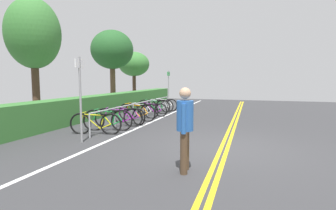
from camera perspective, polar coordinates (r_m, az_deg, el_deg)
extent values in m
cube|color=#353538|center=(7.11, 12.08, -9.18)|extent=(32.41, 13.69, 0.05)
cube|color=gold|center=(7.10, 12.73, -9.00)|extent=(29.17, 0.10, 0.00)
cube|color=gold|center=(7.11, 11.43, -8.94)|extent=(29.17, 0.10, 0.00)
cube|color=white|center=(8.07, -11.96, -7.19)|extent=(29.17, 0.12, 0.00)
cylinder|color=#9EA0A5|center=(8.33, -16.56, -4.33)|extent=(0.05, 0.05, 0.74)
cylinder|color=#9EA0A5|center=(9.64, -11.41, -2.87)|extent=(0.05, 0.05, 0.74)
cylinder|color=#9EA0A5|center=(11.01, -7.53, -1.75)|extent=(0.05, 0.05, 0.74)
cylinder|color=#9EA0A5|center=(12.42, -4.52, -0.87)|extent=(0.05, 0.05, 0.74)
cylinder|color=#9EA0A5|center=(13.86, -2.14, -0.18)|extent=(0.05, 0.05, 0.74)
cylinder|color=#9EA0A5|center=(15.33, -0.20, 0.39)|extent=(0.05, 0.05, 0.74)
cylinder|color=#9EA0A5|center=(11.67, -5.95, 0.52)|extent=(7.75, 0.04, 0.04)
torus|color=black|center=(9.03, -18.36, -3.87)|extent=(0.21, 0.71, 0.72)
torus|color=black|center=(8.69, -12.24, -4.08)|extent=(0.21, 0.71, 0.72)
cylinder|color=yellow|center=(8.88, -16.14, -3.43)|extent=(0.16, 0.57, 0.49)
cylinder|color=yellow|center=(8.83, -15.78, -2.06)|extent=(0.18, 0.68, 0.07)
cylinder|color=yellow|center=(8.76, -14.04, -3.60)|extent=(0.07, 0.17, 0.44)
cylinder|color=yellow|center=(8.75, -13.34, -4.52)|extent=(0.11, 0.37, 0.18)
cylinder|color=yellow|center=(8.70, -12.96, -3.15)|extent=(0.09, 0.25, 0.30)
cylinder|color=yellow|center=(8.99, -18.09, -2.89)|extent=(0.06, 0.14, 0.32)
cube|color=black|center=(8.71, -13.68, -2.02)|extent=(0.12, 0.21, 0.05)
cylinder|color=yellow|center=(8.94, -17.84, -1.59)|extent=(0.46, 0.13, 0.03)
torus|color=black|center=(9.50, -15.71, -3.20)|extent=(0.24, 0.75, 0.76)
torus|color=black|center=(9.23, -9.94, -3.32)|extent=(0.24, 0.75, 0.76)
cylinder|color=#198C38|center=(9.37, -13.60, -2.72)|extent=(0.18, 0.55, 0.52)
cylinder|color=#198C38|center=(9.33, -13.25, -1.33)|extent=(0.20, 0.65, 0.07)
cylinder|color=#198C38|center=(9.29, -11.63, -2.86)|extent=(0.08, 0.17, 0.47)
cylinder|color=#198C38|center=(9.28, -10.96, -3.79)|extent=(0.12, 0.35, 0.19)
cylinder|color=#198C38|center=(9.24, -10.61, -2.39)|extent=(0.10, 0.25, 0.32)
cylinder|color=#198C38|center=(9.46, -15.46, -2.21)|extent=(0.07, 0.14, 0.34)
cube|color=black|center=(9.24, -11.28, -1.28)|extent=(0.13, 0.21, 0.05)
cylinder|color=#198C38|center=(9.42, -15.21, -0.90)|extent=(0.45, 0.14, 0.03)
torus|color=black|center=(10.13, -13.55, -2.69)|extent=(0.30, 0.70, 0.73)
torus|color=black|center=(9.98, -7.51, -2.70)|extent=(0.30, 0.70, 0.73)
cylinder|color=purple|center=(10.05, -11.32, -2.23)|extent=(0.24, 0.58, 0.50)
cylinder|color=purple|center=(10.01, -10.95, -0.98)|extent=(0.28, 0.70, 0.07)
cylinder|color=purple|center=(10.00, -9.26, -2.32)|extent=(0.09, 0.17, 0.45)
cylinder|color=purple|center=(10.01, -8.58, -3.13)|extent=(0.17, 0.38, 0.18)
cylinder|color=purple|center=(9.97, -8.20, -1.89)|extent=(0.12, 0.26, 0.31)
cylinder|color=purple|center=(10.09, -13.27, -1.80)|extent=(0.08, 0.14, 0.33)
cube|color=black|center=(9.96, -8.88, -0.90)|extent=(0.14, 0.22, 0.05)
cylinder|color=purple|center=(10.06, -13.00, -0.61)|extent=(0.44, 0.18, 0.03)
torus|color=black|center=(11.05, -10.50, -2.08)|extent=(0.27, 0.66, 0.68)
torus|color=black|center=(10.31, -6.36, -2.58)|extent=(0.27, 0.66, 0.68)
cylinder|color=purple|center=(10.75, -9.02, -1.85)|extent=(0.23, 0.59, 0.46)
cylinder|color=purple|center=(10.68, -8.78, -0.81)|extent=(0.26, 0.71, 0.07)
cylinder|color=purple|center=(10.50, -7.61, -2.10)|extent=(0.09, 0.18, 0.41)
cylinder|color=purple|center=(10.44, -7.13, -2.86)|extent=(0.16, 0.38, 0.17)
cylinder|color=purple|center=(10.37, -6.86, -1.80)|extent=(0.12, 0.26, 0.29)
cylinder|color=purple|center=(10.99, -10.32, -1.35)|extent=(0.08, 0.15, 0.31)
cube|color=black|center=(10.43, -7.34, -0.87)|extent=(0.14, 0.22, 0.05)
cylinder|color=purple|center=(10.93, -10.15, -0.34)|extent=(0.45, 0.17, 0.03)
torus|color=black|center=(11.61, -9.00, -1.50)|extent=(0.15, 0.75, 0.75)
torus|color=black|center=(11.06, -4.44, -1.80)|extent=(0.15, 0.75, 0.75)
cylinder|color=orange|center=(11.38, -7.35, -1.17)|extent=(0.11, 0.60, 0.51)
cylinder|color=orange|center=(11.32, -7.07, -0.05)|extent=(0.13, 0.72, 0.07)
cylinder|color=orange|center=(11.20, -5.79, -1.36)|extent=(0.06, 0.18, 0.46)
cylinder|color=orange|center=(11.16, -5.27, -2.14)|extent=(0.09, 0.39, 0.19)
cylinder|color=orange|center=(11.10, -4.97, -1.01)|extent=(0.07, 0.26, 0.32)
cylinder|color=orange|center=(11.56, -8.80, -0.70)|extent=(0.05, 0.14, 0.34)
cube|color=black|center=(11.13, -5.50, -0.07)|extent=(0.11, 0.21, 0.05)
cylinder|color=orange|center=(11.51, -8.59, 0.36)|extent=(0.46, 0.09, 0.03)
torus|color=black|center=(12.31, -7.80, -1.20)|extent=(0.06, 0.70, 0.70)
torus|color=black|center=(11.93, -3.64, -1.38)|extent=(0.06, 0.70, 0.70)
cylinder|color=white|center=(12.15, -6.28, -0.89)|extent=(0.04, 0.55, 0.48)
cylinder|color=white|center=(12.10, -6.02, 0.07)|extent=(0.04, 0.65, 0.07)
cylinder|color=white|center=(12.02, -4.85, -1.02)|extent=(0.04, 0.16, 0.43)
cylinder|color=white|center=(12.00, -4.38, -1.69)|extent=(0.04, 0.35, 0.18)
cylinder|color=white|center=(11.95, -4.11, -0.71)|extent=(0.04, 0.24, 0.29)
cylinder|color=white|center=(12.27, -7.61, -0.51)|extent=(0.04, 0.13, 0.31)
cube|color=black|center=(11.98, -4.59, 0.10)|extent=(0.08, 0.20, 0.05)
cylinder|color=white|center=(12.23, -7.42, 0.43)|extent=(0.46, 0.03, 0.03)
torus|color=black|center=(13.03, -5.26, -0.87)|extent=(0.19, 0.66, 0.66)
torus|color=black|center=(12.49, -1.51, -1.13)|extent=(0.19, 0.66, 0.66)
cylinder|color=purple|center=(12.82, -3.89, -0.63)|extent=(0.16, 0.56, 0.45)
cylinder|color=purple|center=(12.76, -3.66, 0.23)|extent=(0.18, 0.67, 0.07)
cylinder|color=purple|center=(12.64, -2.61, -0.78)|extent=(0.07, 0.17, 0.40)
cylinder|color=purple|center=(12.59, -2.19, -1.39)|extent=(0.11, 0.36, 0.17)
cylinder|color=purple|center=(12.54, -1.94, -0.52)|extent=(0.09, 0.25, 0.28)
cylinder|color=purple|center=(12.99, -5.09, -0.25)|extent=(0.06, 0.14, 0.30)
cube|color=black|center=(12.58, -2.37, 0.23)|extent=(0.12, 0.21, 0.05)
cylinder|color=purple|center=(12.94, -4.91, 0.59)|extent=(0.46, 0.12, 0.03)
torus|color=black|center=(13.62, -5.15, -0.39)|extent=(0.23, 0.74, 0.75)
torus|color=black|center=(13.50, -1.12, -0.43)|extent=(0.23, 0.74, 0.75)
cylinder|color=#198C38|center=(13.56, -3.65, -0.04)|extent=(0.16, 0.55, 0.51)
cylinder|color=#198C38|center=(13.53, -3.39, 0.91)|extent=(0.18, 0.65, 0.07)
cylinder|color=#198C38|center=(13.52, -2.28, -0.13)|extent=(0.07, 0.16, 0.46)
cylinder|color=#198C38|center=(13.53, -1.83, -0.75)|extent=(0.11, 0.35, 0.19)
cylinder|color=#198C38|center=(13.50, -1.57, 0.20)|extent=(0.09, 0.24, 0.32)
cylinder|color=#198C38|center=(13.60, -4.95, 0.29)|extent=(0.06, 0.14, 0.34)
cube|color=black|center=(13.49, -2.02, 0.95)|extent=(0.12, 0.21, 0.05)
cylinder|color=#198C38|center=(13.57, -4.76, 1.20)|extent=(0.45, 0.13, 0.03)
torus|color=black|center=(14.33, -3.94, -0.19)|extent=(0.13, 0.70, 0.70)
torus|color=black|center=(14.11, -0.19, -0.27)|extent=(0.13, 0.70, 0.70)
cylinder|color=silver|center=(14.23, -2.54, 0.10)|extent=(0.10, 0.55, 0.48)
cylinder|color=silver|center=(14.20, -2.30, 0.93)|extent=(0.11, 0.65, 0.07)
cylinder|color=silver|center=(14.16, -1.27, 0.01)|extent=(0.05, 0.16, 0.43)
cylinder|color=silver|center=(14.15, -0.85, -0.55)|extent=(0.07, 0.35, 0.18)
cylinder|color=silver|center=(14.12, -0.60, 0.29)|extent=(0.06, 0.24, 0.29)
cylinder|color=silver|center=(14.30, -3.76, 0.41)|extent=(0.05, 0.13, 0.32)
cube|color=black|center=(14.13, -1.02, 0.97)|extent=(0.10, 0.21, 0.05)
cylinder|color=silver|center=(14.27, -3.58, 1.22)|extent=(0.46, 0.08, 0.03)
torus|color=black|center=(15.21, -2.31, 0.15)|extent=(0.24, 0.68, 0.69)
torus|color=black|center=(14.67, 0.85, -0.05)|extent=(0.24, 0.68, 0.69)
cylinder|color=white|center=(14.99, -1.15, 0.38)|extent=(0.19, 0.56, 0.48)
cylinder|color=white|center=(14.94, -0.95, 1.16)|extent=(0.21, 0.66, 0.07)
cylinder|color=white|center=(14.81, -0.08, 0.25)|extent=(0.08, 0.17, 0.43)
cylinder|color=white|center=(14.77, 0.28, -0.29)|extent=(0.13, 0.36, 0.18)
cylinder|color=white|center=(14.71, 0.49, 0.50)|extent=(0.10, 0.25, 0.29)
cylinder|color=white|center=(15.17, -2.16, 0.71)|extent=(0.07, 0.14, 0.31)
cube|color=black|center=(14.76, 0.13, 1.16)|extent=(0.13, 0.21, 0.05)
cylinder|color=white|center=(15.13, -2.01, 1.46)|extent=(0.45, 0.15, 0.03)
cylinder|color=#4C3826|center=(5.27, 3.83, -9.53)|extent=(0.14, 0.14, 0.80)
cylinder|color=#4C3826|center=(5.01, 3.44, -10.32)|extent=(0.14, 0.14, 0.80)
cylinder|color=#2659A5|center=(5.00, 3.69, -2.31)|extent=(0.32, 0.32, 0.57)
sphere|color=tan|center=(4.96, 3.72, 2.55)|extent=(0.22, 0.22, 0.22)
cylinder|color=#2659A5|center=(5.20, 3.97, -2.37)|extent=(0.09, 0.09, 0.55)
cylinder|color=#2659A5|center=(4.81, 3.38, -3.03)|extent=(0.09, 0.09, 0.55)
cylinder|color=gray|center=(7.72, -18.35, 1.00)|extent=(0.06, 0.06, 2.38)
cube|color=white|center=(7.71, -18.59, 8.52)|extent=(0.36, 0.04, 0.24)
cylinder|color=gray|center=(16.44, 0.12, 3.43)|extent=(0.06, 0.06, 2.28)
cube|color=#198C33|center=(16.43, 0.12, 6.77)|extent=(0.36, 0.05, 0.24)
cube|color=#387533|center=(14.05, -12.13, 0.32)|extent=(16.75, 0.90, 1.00)
cylinder|color=#473323|center=(12.76, -26.56, 2.37)|extent=(0.31, 0.31, 2.36)
ellipsoid|color=#387533|center=(12.89, -27.07, 13.60)|extent=(2.24, 2.24, 2.96)
cylinder|color=brown|center=(16.91, -11.79, 3.76)|extent=(0.32, 0.32, 2.50)
ellipsoid|color=#235626|center=(16.99, -11.95, 11.61)|extent=(2.60, 2.60, 2.38)
cylinder|color=#473323|center=(20.28, -7.29, 3.52)|extent=(0.26, 0.26, 2.07)
ellipsoid|color=#387533|center=(20.30, -7.35, 8.76)|extent=(2.32, 2.32, 1.82)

